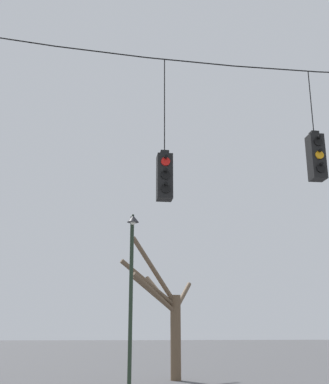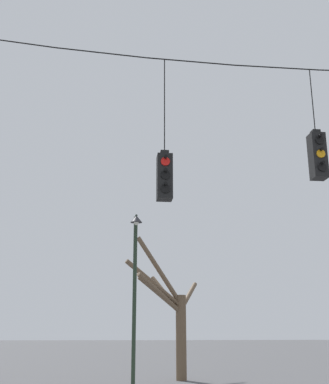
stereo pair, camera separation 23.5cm
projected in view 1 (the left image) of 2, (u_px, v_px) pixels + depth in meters
name	position (u px, v px, depth m)	size (l,w,h in m)	color
span_wire	(276.00, 64.00, 11.89)	(15.01, 0.03, 0.42)	black
traffic_light_near_right_pole	(165.00, 176.00, 10.70)	(0.34, 0.46, 3.50)	black
traffic_light_near_left_pole	(316.00, 156.00, 11.32)	(0.34, 0.46, 2.84)	black
street_lamp	(131.00, 275.00, 14.62)	(0.37, 0.64, 5.27)	#233323
bare_tree	(167.00, 313.00, 18.64)	(3.18, 2.85, 5.39)	brown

